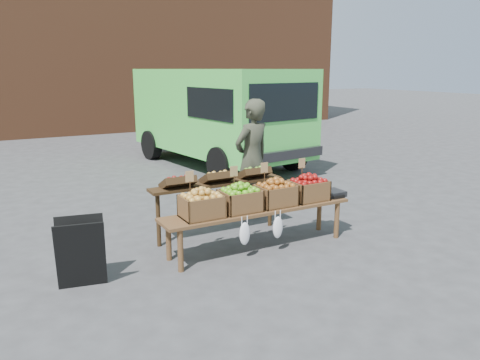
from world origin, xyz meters
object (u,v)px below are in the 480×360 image
display_bench (258,228)px  crate_russet_pears (240,201)px  delivery_van (218,118)px  chalkboard_sign (81,253)px  crate_green_apples (308,190)px  crate_golden_apples (201,206)px  weighing_scale (331,193)px  crate_red_apples (276,195)px  back_table (218,201)px  vendor (252,159)px

display_bench → crate_russet_pears: (-0.28, 0.00, 0.42)m
delivery_van → chalkboard_sign: delivery_van is taller
display_bench → delivery_van: bearing=69.0°
chalkboard_sign → crate_green_apples: crate_green_apples is taller
display_bench → crate_golden_apples: 0.93m
display_bench → weighing_scale: (1.25, 0.00, 0.33)m
crate_russet_pears → crate_green_apples: size_ratio=1.00×
delivery_van → weighing_scale: delivery_van is taller
delivery_van → crate_red_apples: size_ratio=10.60×
display_bench → crate_russet_pears: crate_russet_pears is taller
crate_russet_pears → crate_red_apples: (0.55, 0.00, 0.00)m
crate_golden_apples → crate_green_apples: (1.65, 0.00, 0.00)m
back_table → crate_russet_pears: bearing=-92.1°
back_table → display_bench: bearing=-70.9°
delivery_van → display_bench: delivery_van is taller
display_bench → crate_russet_pears: 0.51m
chalkboard_sign → crate_russet_pears: bearing=11.5°
crate_red_apples → weighing_scale: 0.98m
chalkboard_sign → crate_golden_apples: 1.51m
crate_golden_apples → crate_red_apples: (1.10, 0.00, 0.00)m
crate_russet_pears → crate_green_apples: (1.10, 0.00, 0.00)m
crate_russet_pears → crate_green_apples: 1.10m
chalkboard_sign → display_bench: (2.31, 0.02, -0.11)m
crate_green_apples → vendor: bearing=97.8°
vendor → crate_golden_apples: size_ratio=3.85×
display_bench → weighing_scale: 1.29m
delivery_van → display_bench: (-2.09, -5.43, -0.90)m
display_bench → crate_green_apples: size_ratio=5.40×
crate_golden_apples → crate_green_apples: size_ratio=1.00×
crate_golden_apples → crate_red_apples: 1.10m
crate_green_apples → weighing_scale: crate_green_apples is taller
back_table → crate_golden_apples: (-0.58, -0.72, 0.19)m
delivery_van → crate_green_apples: size_ratio=10.60×
vendor → back_table: bearing=16.0°
display_bench → chalkboard_sign: bearing=-179.5°
display_bench → crate_green_apples: bearing=0.0°
vendor → display_bench: vendor is taller
back_table → weighing_scale: back_table is taller
chalkboard_sign → crate_golden_apples: (1.48, 0.02, 0.31)m
crate_golden_apples → crate_green_apples: bearing=0.0°
chalkboard_sign → crate_golden_apples: bearing=11.7°
crate_golden_apples → display_bench: bearing=0.0°
delivery_van → crate_golden_apples: 6.18m
back_table → chalkboard_sign: bearing=-160.2°
delivery_van → vendor: delivery_van is taller
crate_golden_apples → crate_russet_pears: (0.55, 0.00, 0.00)m
vendor → back_table: vendor is taller
delivery_van → crate_russet_pears: bearing=-121.2°
crate_golden_apples → weighing_scale: bearing=0.0°
display_bench → crate_russet_pears: bearing=180.0°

